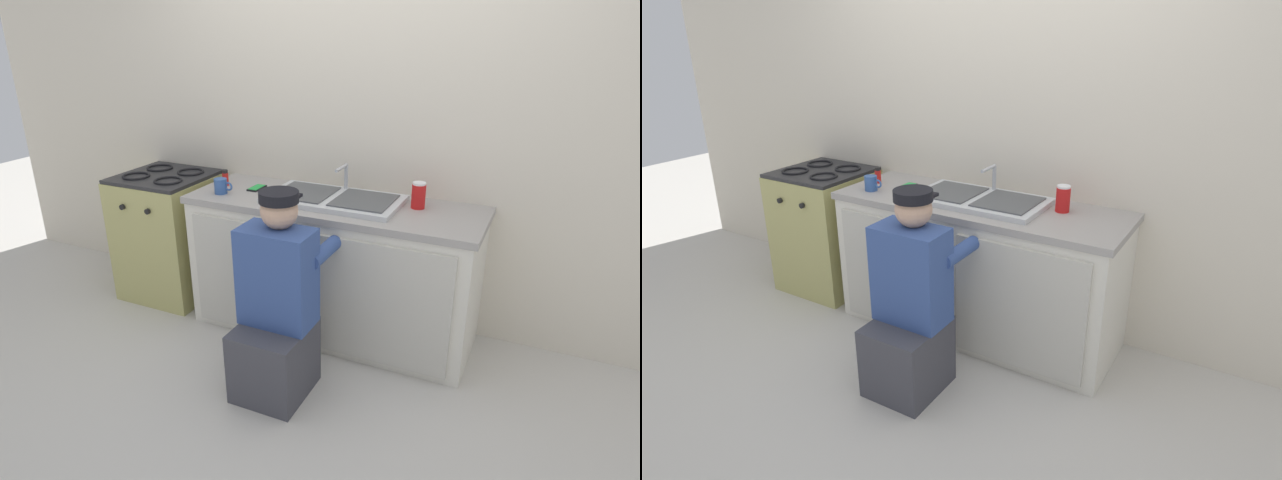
# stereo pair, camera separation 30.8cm
# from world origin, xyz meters

# --- Properties ---
(ground_plane) EXTENTS (12.00, 12.00, 0.00)m
(ground_plane) POSITION_xyz_m (0.00, 0.00, 0.00)
(ground_plane) COLOR beige
(back_wall) EXTENTS (6.00, 0.10, 2.50)m
(back_wall) POSITION_xyz_m (0.00, 0.65, 1.25)
(back_wall) COLOR beige
(back_wall) RESTS_ON ground_plane
(counter_cabinet) EXTENTS (1.75, 0.62, 0.83)m
(counter_cabinet) POSITION_xyz_m (0.00, 0.29, 0.41)
(counter_cabinet) COLOR silver
(counter_cabinet) RESTS_ON ground_plane
(countertop) EXTENTS (1.79, 0.62, 0.04)m
(countertop) POSITION_xyz_m (0.00, 0.30, 0.85)
(countertop) COLOR #9E9993
(countertop) RESTS_ON counter_cabinet
(sink_double_basin) EXTENTS (0.80, 0.44, 0.19)m
(sink_double_basin) POSITION_xyz_m (0.00, 0.30, 0.89)
(sink_double_basin) COLOR silver
(sink_double_basin) RESTS_ON countertop
(stove_range) EXTENTS (0.60, 0.62, 0.90)m
(stove_range) POSITION_xyz_m (-1.27, 0.30, 0.45)
(stove_range) COLOR tan
(stove_range) RESTS_ON ground_plane
(plumber_person) EXTENTS (0.42, 0.61, 1.10)m
(plumber_person) POSITION_xyz_m (-0.03, -0.39, 0.46)
(plumber_person) COLOR #3F3F47
(plumber_person) RESTS_ON ground_plane
(cell_phone) EXTENTS (0.07, 0.14, 0.01)m
(cell_phone) POSITION_xyz_m (-0.55, 0.33, 0.87)
(cell_phone) COLOR black
(cell_phone) RESTS_ON countertop
(soda_cup_red) EXTENTS (0.08, 0.08, 0.15)m
(soda_cup_red) POSITION_xyz_m (0.49, 0.39, 0.94)
(soda_cup_red) COLOR red
(soda_cup_red) RESTS_ON countertop
(spice_bottle_red) EXTENTS (0.04, 0.04, 0.10)m
(spice_bottle_red) POSITION_xyz_m (-0.78, 0.31, 0.92)
(spice_bottle_red) COLOR red
(spice_bottle_red) RESTS_ON countertop
(coffee_mug) EXTENTS (0.13, 0.08, 0.09)m
(coffee_mug) POSITION_xyz_m (-0.70, 0.16, 0.92)
(coffee_mug) COLOR #335699
(coffee_mug) RESTS_ON countertop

